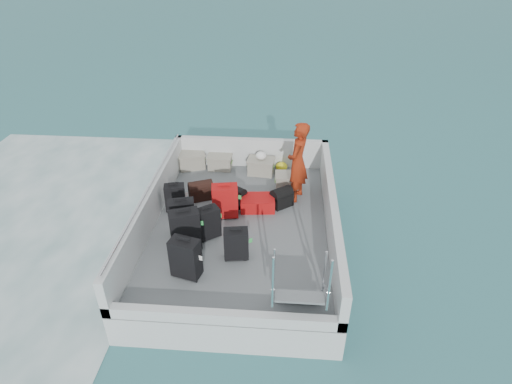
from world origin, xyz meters
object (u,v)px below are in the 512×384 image
suitcase_3 (186,258)px  suitcase_4 (208,223)px  suitcase_0 (185,231)px  suitcase_8 (258,203)px  suitcase_5 (225,201)px  crate_0 (192,161)px  crate_3 (288,182)px  suitcase_1 (182,217)px  suitcase_2 (175,198)px  crate_2 (261,167)px  crate_1 (220,163)px  passenger (298,162)px  suitcase_6 (236,244)px

suitcase_3 → suitcase_4: 1.06m
suitcase_0 → suitcase_8: (1.18, 1.37, -0.26)m
suitcase_5 → crate_0: suitcase_5 is taller
suitcase_3 → crate_3: (1.64, 2.90, -0.19)m
suitcase_4 → suitcase_8: suitcase_4 is taller
suitcase_8 → crate_3: 1.04m
suitcase_1 → suitcase_2: size_ratio=1.24×
crate_2 → suitcase_8: bearing=-88.8°
suitcase_0 → suitcase_8: 1.82m
crate_1 → passenger: 2.25m
suitcase_0 → crate_2: size_ratio=1.38×
suitcase_0 → crate_1: bearing=65.7°
crate_0 → crate_1: 0.68m
suitcase_2 → crate_1: suitcase_2 is taller
suitcase_2 → suitcase_8: suitcase_2 is taller
suitcase_6 → suitcase_3: bearing=-154.7°
suitcase_8 → crate_2: 1.48m
suitcase_8 → crate_1: size_ratio=1.29×
suitcase_6 → suitcase_8: suitcase_6 is taller
suitcase_1 → suitcase_8: 1.64m
suitcase_4 → crate_1: 2.66m
suitcase_0 → suitcase_2: suitcase_0 is taller
passenger → suitcase_8: bearing=-41.6°
suitcase_4 → suitcase_2: bearing=99.2°
crate_0 → suitcase_0: bearing=-80.1°
suitcase_2 → crate_1: 1.91m
suitcase_2 → suitcase_4: size_ratio=0.92×
crate_2 → crate_3: size_ratio=1.05×
suitcase_0 → suitcase_6: suitcase_0 is taller
crate_1 → suitcase_4: bearing=-86.3°
suitcase_2 → suitcase_3: 2.00m
crate_2 → suitcase_0: bearing=-112.0°
suitcase_6 → passenger: bearing=54.6°
suitcase_3 → suitcase_0: bearing=117.8°
suitcase_4 → passenger: (1.63, 1.48, 0.54)m
suitcase_4 → crate_2: (0.81, 2.49, -0.14)m
suitcase_1 → suitcase_5: suitcase_1 is taller
suitcase_4 → suitcase_6: (0.59, -0.54, -0.02)m
crate_0 → crate_2: (1.67, -0.16, -0.01)m
suitcase_8 → suitcase_0: bearing=134.3°
suitcase_3 → suitcase_8: 2.31m
suitcase_1 → suitcase_6: bearing=-43.9°
suitcase_3 → crate_1: bearing=105.2°
suitcase_1 → crate_0: size_ratio=1.20×
suitcase_0 → suitcase_1: suitcase_0 is taller
suitcase_3 → crate_3: size_ratio=1.32×
suitcase_5 → suitcase_8: (0.62, 0.31, -0.21)m
suitcase_6 → suitcase_5: bearing=98.1°
suitcase_6 → crate_3: suitcase_6 is taller
suitcase_4 → suitcase_5: 0.74m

